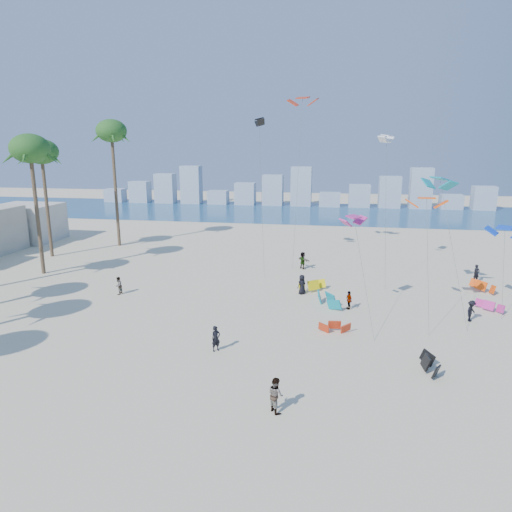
# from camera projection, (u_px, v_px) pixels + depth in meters

# --- Properties ---
(ground) EXTENTS (220.00, 220.00, 0.00)m
(ground) POSITION_uv_depth(u_px,v_px,m) (137.00, 421.00, 22.09)
(ground) COLOR beige
(ground) RESTS_ON ground
(ocean) EXTENTS (220.00, 220.00, 0.00)m
(ocean) POSITION_uv_depth(u_px,v_px,m) (290.00, 212.00, 91.01)
(ocean) COLOR navy
(ocean) RESTS_ON ground
(kitesurfer_near) EXTENTS (0.72, 0.72, 1.69)m
(kitesurfer_near) POSITION_uv_depth(u_px,v_px,m) (216.00, 339.00, 29.44)
(kitesurfer_near) COLOR black
(kitesurfer_near) RESTS_ON ground
(kitesurfer_mid) EXTENTS (1.09, 1.12, 1.82)m
(kitesurfer_mid) POSITION_uv_depth(u_px,v_px,m) (276.00, 395.00, 22.73)
(kitesurfer_mid) COLOR gray
(kitesurfer_mid) RESTS_ON ground
(kitesurfers_far) EXTENTS (33.07, 14.38, 1.83)m
(kitesurfers_far) POSITION_uv_depth(u_px,v_px,m) (325.00, 280.00, 42.09)
(kitesurfers_far) COLOR black
(kitesurfers_far) RESTS_ON ground
(grounded_kites) EXTENTS (17.65, 19.57, 1.00)m
(grounded_kites) POSITION_uv_depth(u_px,v_px,m) (385.00, 304.00, 36.98)
(grounded_kites) COLOR red
(grounded_kites) RESTS_ON ground
(flying_kites) EXTENTS (25.97, 24.41, 18.66)m
(flying_kites) POSITION_uv_depth(u_px,v_px,m) (386.00, 157.00, 40.12)
(flying_kites) COLOR #D22E92
(flying_kites) RESTS_ON ground
(distant_skyline) EXTENTS (85.00, 3.00, 8.40)m
(distant_skyline) POSITION_uv_depth(u_px,v_px,m) (289.00, 191.00, 100.05)
(distant_skyline) COLOR #9EADBF
(distant_skyline) RESTS_ON ground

